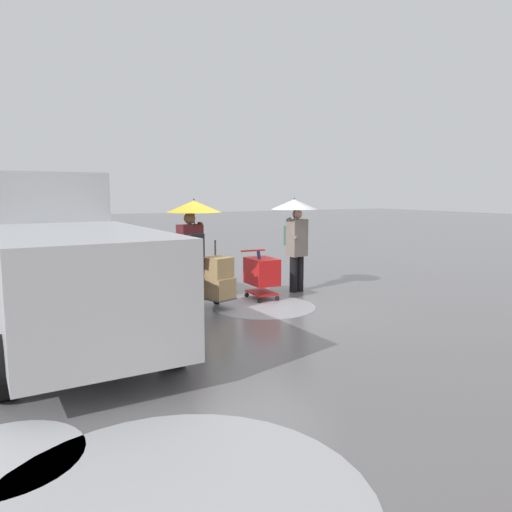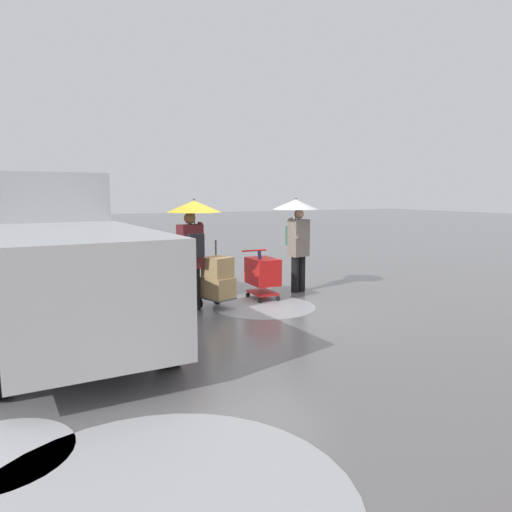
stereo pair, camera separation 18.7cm
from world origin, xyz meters
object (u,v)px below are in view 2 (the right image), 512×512
(shopping_cart_vendor, at_px, (263,273))
(pedestrian_pink_side, at_px, (193,229))
(pedestrian_black_side, at_px, (297,223))
(cargo_van_parked_right, at_px, (65,264))
(hand_dolly_boxes, at_px, (217,279))

(shopping_cart_vendor, height_order, pedestrian_pink_side, pedestrian_pink_side)
(pedestrian_pink_side, bearing_deg, pedestrian_black_side, -168.51)
(shopping_cart_vendor, relative_size, pedestrian_black_side, 0.49)
(pedestrian_pink_side, bearing_deg, cargo_van_parked_right, 20.53)
(cargo_van_parked_right, relative_size, shopping_cart_vendor, 5.18)
(pedestrian_black_side, bearing_deg, pedestrian_pink_side, 11.49)
(cargo_van_parked_right, distance_m, hand_dolly_boxes, 3.00)
(cargo_van_parked_right, bearing_deg, pedestrian_pink_side, -159.47)
(shopping_cart_vendor, xyz_separation_m, pedestrian_black_side, (-1.03, -0.30, 1.00))
(hand_dolly_boxes, xyz_separation_m, pedestrian_black_side, (-2.22, -0.65, 0.99))
(pedestrian_pink_side, relative_size, pedestrian_black_side, 1.00)
(hand_dolly_boxes, distance_m, pedestrian_pink_side, 1.10)
(cargo_van_parked_right, height_order, pedestrian_pink_side, cargo_van_parked_right)
(shopping_cart_vendor, distance_m, pedestrian_pink_side, 1.94)
(cargo_van_parked_right, xyz_separation_m, pedestrian_pink_side, (-2.38, -0.89, 0.39))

